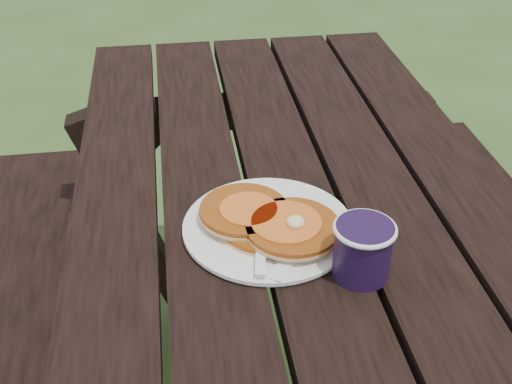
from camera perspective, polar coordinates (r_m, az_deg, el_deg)
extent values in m
cube|color=black|center=(0.98, 5.18, -6.75)|extent=(0.75, 1.80, 0.04)
cylinder|color=white|center=(1.02, 1.10, -3.20)|extent=(0.34, 0.34, 0.01)
cylinder|color=#9E4B11|center=(1.00, 0.97, -2.96)|extent=(0.14, 0.14, 0.01)
cylinder|color=#9E4B11|center=(1.02, -1.10, -1.64)|extent=(0.14, 0.14, 0.01)
cylinder|color=#9E4B11|center=(0.98, 3.28, -3.16)|extent=(0.15, 0.15, 0.01)
cylinder|color=#C85A1C|center=(0.98, 2.71, -2.64)|extent=(0.11, 0.11, 0.00)
ellipsoid|color=#F4E59E|center=(0.97, 3.54, -2.68)|extent=(0.03, 0.03, 0.02)
cube|color=white|center=(0.97, 3.86, -4.67)|extent=(0.12, 0.16, 0.00)
cylinder|color=#1E0E30|center=(0.93, 9.44, -5.15)|extent=(0.08, 0.08, 0.09)
torus|color=white|center=(0.90, 9.68, -3.22)|extent=(0.09, 0.09, 0.01)
cylinder|color=black|center=(0.90, 9.66, -3.32)|extent=(0.07, 0.07, 0.01)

